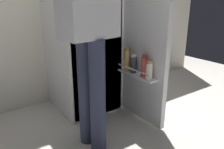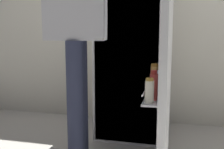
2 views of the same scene
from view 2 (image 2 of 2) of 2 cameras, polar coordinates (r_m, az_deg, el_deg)
The scene contains 3 objects.
kitchen_wall at distance 2.99m, azimuth 5.85°, elevation 14.49°, with size 4.40×0.10×2.48m, color silver.
refrigerator at distance 2.55m, azimuth 4.81°, elevation 6.53°, with size 0.64×1.22×1.69m.
person at distance 2.01m, azimuth -6.89°, elevation 12.13°, with size 0.62×0.69×1.77m.
Camera 2 is at (0.44, -1.98, 0.97)m, focal length 45.89 mm.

